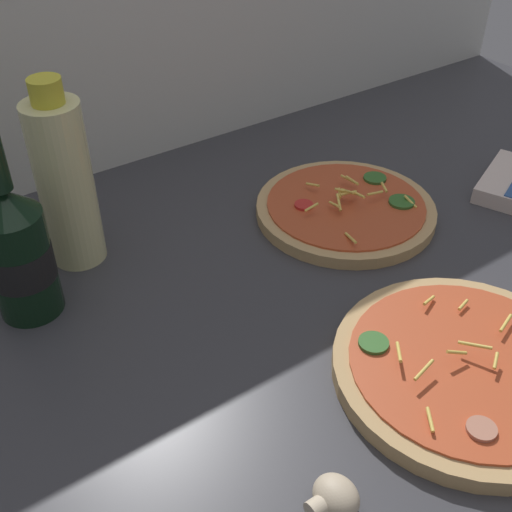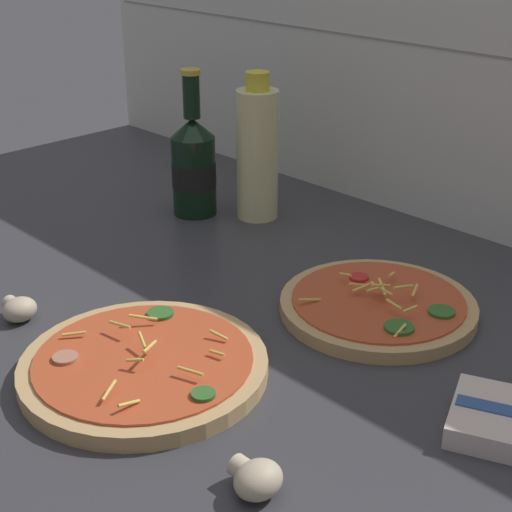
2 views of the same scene
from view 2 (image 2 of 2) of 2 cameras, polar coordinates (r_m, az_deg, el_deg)
The scene contains 8 objects.
counter_slab at distance 101.12cm, azimuth -3.08°, elevation -4.56°, with size 160.00×90.00×2.50cm.
tile_backsplash at distance 124.64cm, azimuth 12.96°, elevation 14.61°, with size 160.00×1.13×60.00cm.
pizza_near at distance 88.01cm, azimuth -8.15°, elevation -7.91°, with size 27.42×27.42×4.22cm.
pizza_far at distance 100.47cm, azimuth 8.87°, elevation -3.60°, with size 24.84×24.84×4.51cm.
beer_bottle at distance 128.50cm, azimuth -4.56°, elevation 6.67°, with size 7.25×7.25×23.78cm.
oil_bottle at distance 125.89cm, azimuth 0.10°, elevation 7.54°, with size 6.72×6.72×23.71cm.
mushroom_left at distance 71.53cm, azimuth 0.02°, elevation -15.87°, with size 4.96×4.72×3.30cm.
mushroom_right at distance 101.79cm, azimuth -16.88°, elevation -3.70°, with size 4.57×4.36×3.05cm.
Camera 2 is at (66.57, -57.81, 50.77)cm, focal length 55.00 mm.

